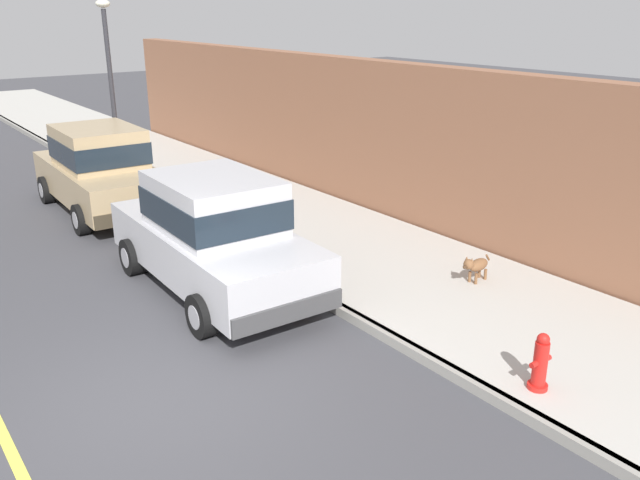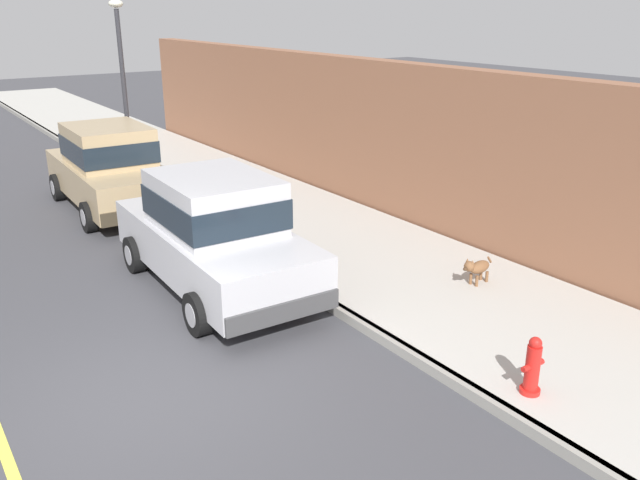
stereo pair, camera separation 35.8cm
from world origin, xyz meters
name	(u,v)px [view 2 (the right image)]	position (x,y,z in m)	size (l,w,h in m)	color
ground_plane	(148,398)	(0.00, 0.00, 0.00)	(80.00, 80.00, 0.00)	#424247
curb	(360,323)	(3.20, 0.00, 0.07)	(0.16, 64.00, 0.14)	gray
sidewalk	(449,294)	(5.00, 0.00, 0.07)	(3.60, 64.00, 0.14)	#B7B5AD
lane_centre_line	(2,446)	(-1.60, 0.00, 0.00)	(0.12, 57.60, 0.01)	#E0D64C
car_silver_sedan	(214,232)	(2.13, 2.47, 0.98)	(2.13, 4.65, 1.92)	#BCBCC1
car_tan_sedan	(110,167)	(2.18, 7.90, 0.98)	(2.12, 4.64, 1.92)	tan
dog_brown	(477,267)	(5.53, -0.08, 0.43)	(0.75, 0.25, 0.49)	brown
fire_hydrant	(532,367)	(3.65, -2.64, 0.48)	(0.34, 0.24, 0.72)	red
street_lamp	(122,68)	(3.55, 10.51, 2.91)	(0.36, 0.36, 4.42)	#2D2D33
building_facade	(329,126)	(7.10, 6.26, 1.67)	(0.50, 20.00, 3.33)	#8C5B42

